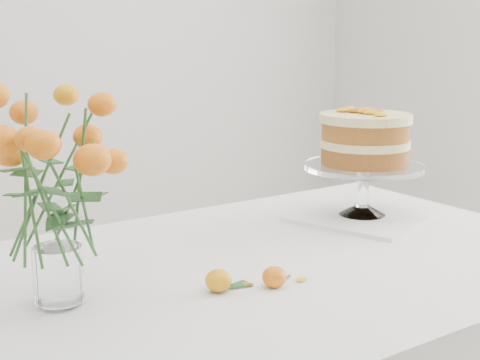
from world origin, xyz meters
name	(u,v)px	position (x,y,z in m)	size (l,w,h in m)	color
table	(266,295)	(0.00, 0.00, 0.67)	(1.43, 0.93, 0.76)	tan
napkin	(362,216)	(0.41, 0.13, 0.76)	(0.31, 0.31, 0.01)	white
cake_stand	(365,145)	(0.41, 0.13, 0.95)	(0.31, 0.31, 0.28)	white
rose_vase	(52,165)	(-0.45, 0.01, 1.01)	(0.37, 0.37, 0.44)	white
loose_rose_near	(219,281)	(-0.18, -0.09, 0.78)	(0.09, 0.05, 0.04)	orange
loose_rose_far	(274,277)	(-0.08, -0.13, 0.78)	(0.08, 0.05, 0.04)	#E0510A
stray_petal_a	(248,284)	(-0.12, -0.10, 0.76)	(0.03, 0.02, 0.00)	#F9B00F
stray_petal_b	(301,280)	(-0.02, -0.14, 0.76)	(0.03, 0.02, 0.00)	#F9B00F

